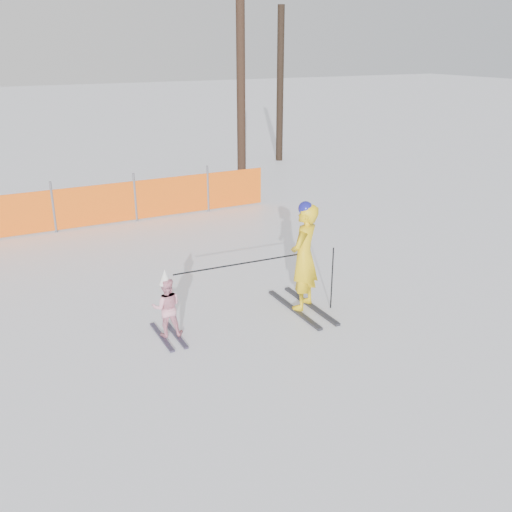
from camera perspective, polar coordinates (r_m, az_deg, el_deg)
The scene contains 5 objects.
ground at distance 9.43m, azimuth 1.40°, elevation -6.65°, with size 120.00×120.00×0.00m, color white.
adult at distance 9.55m, azimuth 4.82°, elevation -0.09°, with size 0.80×1.66×1.91m.
child at distance 8.88m, azimuth -8.92°, elevation -5.02°, with size 0.55×1.01×1.13m.
ski_poles at distance 9.26m, azimuth 1.57°, elevation -1.33°, with size 2.73×0.33×1.11m.
tree_trunks at distance 20.58m, azimuth 0.41°, elevation 16.42°, with size 2.93×2.38×5.71m.
Camera 1 is at (-4.05, -7.35, 4.31)m, focal length 40.00 mm.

